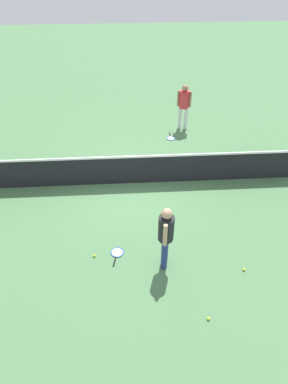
{
  "coord_description": "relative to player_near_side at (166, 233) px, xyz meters",
  "views": [
    {
      "loc": [
        -0.04,
        -8.13,
        6.26
      ],
      "look_at": [
        0.37,
        -1.56,
        0.9
      ],
      "focal_mm": 31.57,
      "sensor_mm": 36.0,
      "label": 1
    }
  ],
  "objects": [
    {
      "name": "tennis_ball_near_player",
      "position": [
        0.73,
        -1.46,
        -0.98
      ],
      "size": [
        0.07,
        0.07,
        0.07
      ],
      "primitive_type": "sphere",
      "color": "#C6E033",
      "rests_on": "ground_plane"
    },
    {
      "name": "tennis_racket_near_player",
      "position": [
        -1.1,
        0.37,
        -1.0
      ],
      "size": [
        0.37,
        0.61,
        0.03
      ],
      "color": "blue",
      "rests_on": "ground_plane"
    },
    {
      "name": "tennis_racket_far_player",
      "position": [
        0.87,
        5.72,
        -1.0
      ],
      "size": [
        0.31,
        0.58,
        0.03
      ],
      "color": "blue",
      "rests_on": "ground_plane"
    },
    {
      "name": "ground_plane",
      "position": [
        -0.74,
        3.13,
        -1.01
      ],
      "size": [
        40.0,
        40.0,
        0.0
      ],
      "primitive_type": "plane",
      "color": "#4C7A4C"
    },
    {
      "name": "player_near_side",
      "position": [
        0.0,
        0.0,
        0.0
      ],
      "size": [
        0.4,
        0.53,
        1.7
      ],
      "color": "navy",
      "rests_on": "ground_plane"
    },
    {
      "name": "player_far_side",
      "position": [
        1.39,
        6.44,
        0.0
      ],
      "size": [
        0.52,
        0.42,
        1.7
      ],
      "color": "white",
      "rests_on": "ground_plane"
    },
    {
      "name": "court_net",
      "position": [
        -0.74,
        3.13,
        -0.51
      ],
      "size": [
        10.09,
        0.09,
        1.07
      ],
      "color": "#4C4C51",
      "rests_on": "ground_plane"
    },
    {
      "name": "tennis_ball_midcourt",
      "position": [
        1.8,
        -0.31,
        -0.98
      ],
      "size": [
        0.07,
        0.07,
        0.07
      ],
      "primitive_type": "sphere",
      "color": "#C6E033",
      "rests_on": "ground_plane"
    },
    {
      "name": "tennis_ball_by_net",
      "position": [
        -1.63,
        0.31,
        -0.98
      ],
      "size": [
        0.07,
        0.07,
        0.07
      ],
      "primitive_type": "sphere",
      "color": "#C6E033",
      "rests_on": "ground_plane"
    }
  ]
}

